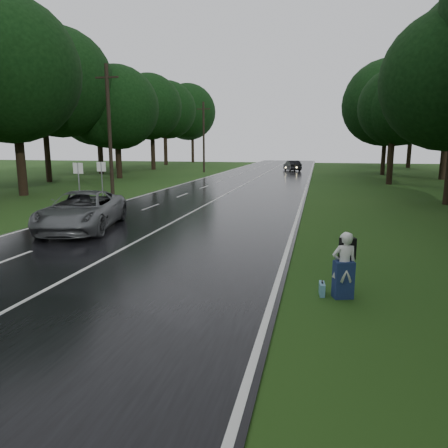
{
  "coord_description": "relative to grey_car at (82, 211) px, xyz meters",
  "views": [
    {
      "loc": [
        6.76,
        -8.96,
        3.74
      ],
      "look_at": [
        3.73,
        4.34,
        1.1
      ],
      "focal_mm": 33.02,
      "sensor_mm": 36.0,
      "label": 1
    }
  ],
  "objects": [
    {
      "name": "tree_right_d",
      "position": [
        18.23,
        12.27,
        -0.87
      ],
      "size": [
        8.35,
        8.35,
        13.04
      ],
      "primitive_type": null,
      "color": "black",
      "rests_on": "ground"
    },
    {
      "name": "tree_left_e",
      "position": [
        -11.79,
        26.82,
        -0.87
      ],
      "size": [
        8.31,
        8.31,
        12.98
      ],
      "primitive_type": null,
      "color": "black",
      "rests_on": "ground"
    },
    {
      "name": "utility_pole_far",
      "position": [
        -5.16,
        38.59,
        -0.87
      ],
      "size": [
        1.8,
        0.28,
        9.33
      ],
      "primitive_type": null,
      "color": "black",
      "rests_on": "ground"
    },
    {
      "name": "tree_right_f",
      "position": [
        17.96,
        38.95,
        -0.87
      ],
      "size": [
        9.24,
        9.24,
        14.44
      ],
      "primitive_type": null,
      "color": "black",
      "rests_on": "ground"
    },
    {
      "name": "utility_pole_mid",
      "position": [
        -5.16,
        12.56,
        -0.87
      ],
      "size": [
        1.8,
        0.28,
        9.48
      ],
      "primitive_type": null,
      "color": "black",
      "rests_on": "ground"
    },
    {
      "name": "suitcase",
      "position": [
        10.32,
        -5.91,
        -0.71
      ],
      "size": [
        0.16,
        0.45,
        0.31
      ],
      "primitive_type": "cube",
      "rotation": [
        0.0,
        0.0,
        0.07
      ],
      "color": "teal",
      "rests_on": "ground"
    },
    {
      "name": "lane_center",
      "position": [
        3.34,
        12.86,
        -0.83
      ],
      "size": [
        0.12,
        140.0,
        0.01
      ],
      "primitive_type": "cube",
      "color": "silver",
      "rests_on": "road"
    },
    {
      "name": "tree_left_d",
      "position": [
        -11.32,
        10.45,
        -0.87
      ],
      "size": [
        9.7,
        9.7,
        15.15
      ],
      "primitive_type": null,
      "color": "black",
      "rests_on": "ground"
    },
    {
      "name": "road_sign_a",
      "position": [
        -3.86,
        6.03,
        -0.87
      ],
      "size": [
        0.64,
        0.1,
        2.67
      ],
      "primitive_type": null,
      "color": "white",
      "rests_on": "ground"
    },
    {
      "name": "tree_left_f",
      "position": [
        -14.32,
        42.89,
        -0.87
      ],
      "size": [
        10.65,
        10.65,
        16.63
      ],
      "primitive_type": null,
      "color": "black",
      "rests_on": "ground"
    },
    {
      "name": "far_car",
      "position": [
        6.46,
        43.7,
        -0.09
      ],
      "size": [
        2.9,
        4.75,
        1.48
      ],
      "primitive_type": "imported",
      "rotation": [
        0.0,
        0.0,
        3.46
      ],
      "color": "black",
      "rests_on": "road"
    },
    {
      "name": "grey_car",
      "position": [
        0.0,
        0.0,
        0.0
      ],
      "size": [
        4.04,
        6.45,
        1.66
      ],
      "primitive_type": "imported",
      "rotation": [
        0.0,
        0.0,
        0.23
      ],
      "color": "#525557",
      "rests_on": "road"
    },
    {
      "name": "ground",
      "position": [
        3.34,
        -7.14,
        -0.87
      ],
      "size": [
        160.0,
        160.0,
        0.0
      ],
      "primitive_type": "plane",
      "color": "#204013",
      "rests_on": "ground"
    },
    {
      "name": "road_sign_b",
      "position": [
        -3.86,
        8.75,
        -0.87
      ],
      "size": [
        0.63,
        0.1,
        2.62
      ],
      "primitive_type": null,
      "color": "white",
      "rests_on": "ground"
    },
    {
      "name": "hitchhiker",
      "position": [
        10.82,
        -5.98,
        -0.09
      ],
      "size": [
        0.7,
        0.67,
        1.67
      ],
      "color": "silver",
      "rests_on": "ground"
    },
    {
      "name": "tree_right_e",
      "position": [
        16.73,
        25.74,
        -0.87
      ],
      "size": [
        8.57,
        8.57,
        13.38
      ],
      "primitive_type": null,
      "color": "black",
      "rests_on": "ground"
    },
    {
      "name": "road",
      "position": [
        3.34,
        12.86,
        -0.85
      ],
      "size": [
        12.0,
        140.0,
        0.04
      ],
      "primitive_type": "cube",
      "color": "black",
      "rests_on": "ground"
    }
  ]
}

